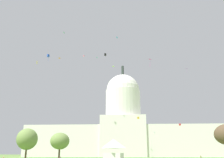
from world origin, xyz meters
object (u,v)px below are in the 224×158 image
object	(u,v)px
kite_turquoise_high	(96,58)
kite_blue_high	(48,56)
kite_cyan_high	(117,37)
kite_orange_high	(59,58)
capitol_building	(123,130)
kite_black_high	(105,55)
kite_lime_high	(114,68)
kite_red_low	(180,125)
kite_yellow_high	(37,62)
kite_gold_mid	(138,118)
kite_white_low	(154,133)
kite_pink_high	(84,56)
tree_west_near	(27,139)
kite_magenta_high	(149,61)
event_tent	(114,150)
tree_west_mid	(60,141)
kite_violet_high	(186,69)
kite_green_high	(64,33)

from	to	relation	value
kite_turquoise_high	kite_blue_high	size ratio (longest dim) A/B	0.32
kite_cyan_high	kite_orange_high	bearing A→B (deg)	-33.02
capitol_building	kite_black_high	distance (m)	57.75
kite_lime_high	kite_red_low	bearing A→B (deg)	165.62
kite_yellow_high	kite_lime_high	xyz separation A→B (m)	(32.39, 37.04, 9.57)
kite_blue_high	kite_gold_mid	bearing A→B (deg)	71.48
kite_white_low	kite_pink_high	bearing A→B (deg)	179.73
kite_yellow_high	kite_orange_high	distance (m)	27.12
kite_black_high	kite_red_low	xyz separation A→B (m)	(35.34, -20.60, -42.55)
tree_west_near	kite_magenta_high	world-z (taller)	kite_magenta_high
event_tent	kite_gold_mid	distance (m)	77.82
event_tent	kite_magenta_high	size ratio (longest dim) A/B	1.94
tree_west_mid	kite_pink_high	bearing A→B (deg)	73.30
kite_white_low	kite_orange_high	bearing A→B (deg)	-159.69
kite_violet_high	kite_orange_high	size ratio (longest dim) A/B	1.38
capitol_building	tree_west_mid	distance (m)	61.75
kite_pink_high	kite_yellow_high	bearing A→B (deg)	-145.69
tree_west_near	kite_red_low	bearing A→B (deg)	17.86
kite_yellow_high	kite_cyan_high	distance (m)	41.95
kite_green_high	kite_white_low	bearing A→B (deg)	171.64
kite_cyan_high	kite_lime_high	bearing A→B (deg)	-97.57
kite_yellow_high	kite_magenta_high	distance (m)	50.57
tree_west_near	kite_cyan_high	bearing A→B (deg)	34.74
capitol_building	kite_black_high	bearing A→B (deg)	-102.52
tree_west_mid	kite_cyan_high	size ratio (longest dim) A/B	12.58
kite_violet_high	kite_pink_high	world-z (taller)	kite_pink_high
kite_orange_high	kite_blue_high	size ratio (longest dim) A/B	0.46
kite_black_high	kite_gold_mid	distance (m)	41.33
kite_orange_high	kite_cyan_high	world-z (taller)	kite_cyan_high
kite_magenta_high	kite_cyan_high	size ratio (longest dim) A/B	3.47
kite_turquoise_high	kite_red_low	xyz separation A→B (m)	(41.97, -31.27, -44.70)
kite_lime_high	kite_green_high	xyz separation A→B (m)	(-22.63, -30.73, 8.05)
event_tent	kite_black_high	distance (m)	83.45
kite_violet_high	kite_gold_mid	distance (m)	38.66
kite_black_high	kite_pink_high	size ratio (longest dim) A/B	1.54
tree_west_mid	kite_white_low	bearing A→B (deg)	7.18
kite_gold_mid	kite_pink_high	bearing A→B (deg)	175.01
kite_black_high	kite_turquoise_high	size ratio (longest dim) A/B	1.23
kite_violet_high	kite_lime_high	bearing A→B (deg)	-4.50
kite_yellow_high	kite_green_high	xyz separation A→B (m)	(9.76, 6.31, 17.62)
kite_lime_high	kite_red_low	distance (m)	54.64
kite_lime_high	kite_cyan_high	bearing A→B (deg)	123.82
kite_yellow_high	kite_cyan_high	size ratio (longest dim) A/B	1.48
kite_violet_high	kite_orange_high	distance (m)	71.48
tree_west_near	kite_lime_high	bearing A→B (deg)	57.08
kite_blue_high	tree_west_mid	bearing A→B (deg)	56.87
kite_white_low	kite_green_high	bearing A→B (deg)	-137.03
kite_green_high	kite_turquoise_high	bearing A→B (deg)	-138.69
capitol_building	tree_west_mid	xyz separation A→B (m)	(-29.41, -53.47, -9.40)
kite_turquoise_high	kite_red_low	world-z (taller)	kite_turquoise_high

